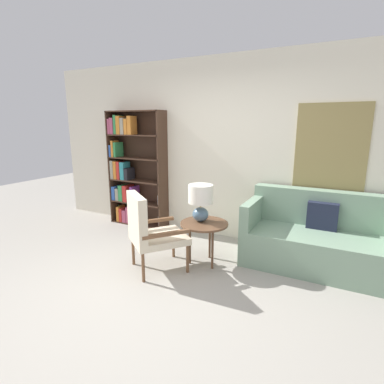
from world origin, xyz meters
TOP-DOWN VIEW (x-y plane):
  - ground_plane at (0.00, 0.00)m, footprint 14.00×14.00m
  - wall_back at (0.03, 2.03)m, footprint 6.40×0.08m
  - bookshelf at (-1.59, 1.85)m, footprint 1.05×0.30m
  - armchair at (-0.29, 0.51)m, footprint 0.82×0.83m
  - couch at (1.50, 1.59)m, footprint 1.77×0.85m
  - side_table at (0.21, 0.99)m, footprint 0.60×0.60m
  - table_lamp at (0.14, 1.02)m, footprint 0.31×0.31m

SIDE VIEW (x-z plane):
  - ground_plane at x=0.00m, z-range 0.00..0.00m
  - couch at x=1.50m, z-range -0.12..0.80m
  - side_table at x=0.21m, z-range 0.22..0.76m
  - armchair at x=-0.29m, z-range 0.06..1.01m
  - table_lamp at x=0.14m, z-range 0.59..1.06m
  - bookshelf at x=-1.59m, z-range -0.02..1.93m
  - wall_back at x=0.03m, z-range 0.00..2.70m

